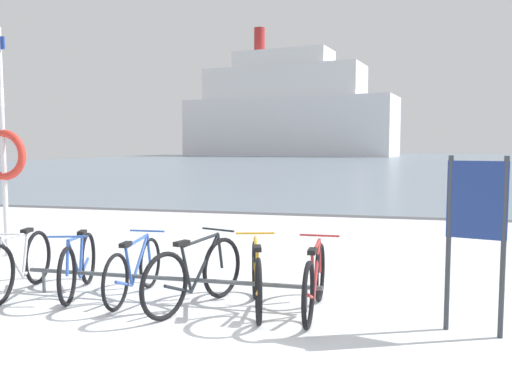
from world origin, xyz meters
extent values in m
cube|color=slate|center=(0.00, 65.00, -0.04)|extent=(80.00, 110.00, 0.08)
cube|color=#47474C|center=(0.00, 10.00, -0.02)|extent=(80.00, 0.50, 0.05)
cylinder|color=#4C5156|center=(-0.53, 1.76, 0.28)|extent=(3.67, 0.08, 0.05)
cylinder|color=#4C5156|center=(-2.18, 1.78, 0.14)|extent=(0.04, 0.04, 0.28)
cylinder|color=#4C5156|center=(1.12, 1.75, 0.14)|extent=(0.04, 0.04, 0.28)
torus|color=black|center=(-2.51, 2.13, 0.35)|extent=(0.17, 0.71, 0.71)
cylinder|color=silver|center=(-2.40, 1.48, 0.48)|extent=(0.13, 0.51, 0.60)
cylinder|color=silver|center=(-2.45, 1.80, 0.46)|extent=(0.07, 0.18, 0.53)
cylinder|color=silver|center=(-2.41, 1.56, 0.74)|extent=(0.15, 0.63, 0.09)
cylinder|color=silver|center=(-2.48, 1.93, 0.27)|extent=(0.11, 0.43, 0.19)
cube|color=black|center=(-2.47, 1.87, 0.76)|extent=(0.11, 0.21, 0.05)
cylinder|color=silver|center=(-2.35, 1.24, 0.82)|extent=(0.46, 0.10, 0.02)
torus|color=black|center=(-1.58, 1.36, 0.34)|extent=(0.25, 0.67, 0.68)
torus|color=black|center=(-1.87, 2.29, 0.34)|extent=(0.25, 0.67, 0.68)
cylinder|color=#3359B2|center=(-1.67, 1.66, 0.46)|extent=(0.19, 0.50, 0.57)
cylinder|color=#3359B2|center=(-1.77, 1.96, 0.44)|extent=(0.09, 0.18, 0.51)
cylinder|color=#3359B2|center=(-1.69, 1.73, 0.71)|extent=(0.22, 0.62, 0.08)
cylinder|color=#3359B2|center=(-1.81, 2.09, 0.26)|extent=(0.16, 0.42, 0.19)
cylinder|color=#3359B2|center=(-1.59, 1.39, 0.54)|extent=(0.07, 0.11, 0.40)
cube|color=black|center=(-1.79, 2.03, 0.73)|extent=(0.14, 0.21, 0.05)
cylinder|color=#3359B2|center=(-1.60, 1.43, 0.79)|extent=(0.45, 0.16, 0.02)
torus|color=black|center=(-0.99, 2.31, 0.32)|extent=(0.07, 0.65, 0.65)
torus|color=black|center=(-0.94, 1.31, 0.32)|extent=(0.07, 0.65, 0.65)
cylinder|color=#3359B2|center=(-0.97, 1.98, 0.44)|extent=(0.06, 0.53, 0.55)
cylinder|color=#3359B2|center=(-0.96, 1.66, 0.42)|extent=(0.04, 0.19, 0.49)
cylinder|color=#3359B2|center=(-0.97, 1.91, 0.68)|extent=(0.07, 0.65, 0.08)
cylinder|color=#3359B2|center=(-0.95, 1.52, 0.25)|extent=(0.06, 0.44, 0.18)
cylinder|color=#3359B2|center=(-0.99, 2.27, 0.51)|extent=(0.04, 0.11, 0.39)
cube|color=black|center=(-0.96, 1.58, 0.70)|extent=(0.09, 0.20, 0.05)
cylinder|color=#3359B2|center=(-0.98, 2.23, 0.75)|extent=(0.46, 0.04, 0.02)
torus|color=black|center=(0.05, 2.09, 0.36)|extent=(0.29, 0.71, 0.73)
torus|color=black|center=(-0.29, 1.14, 0.36)|extent=(0.29, 0.71, 0.73)
cylinder|color=#1E2328|center=(-0.06, 1.78, 0.49)|extent=(0.21, 0.52, 0.61)
cylinder|color=#1E2328|center=(-0.17, 1.47, 0.47)|extent=(0.10, 0.19, 0.55)
cylinder|color=#1E2328|center=(-0.09, 1.71, 0.76)|extent=(0.25, 0.64, 0.09)
cylinder|color=#1E2328|center=(-0.21, 1.34, 0.28)|extent=(0.18, 0.43, 0.20)
cylinder|color=#1E2328|center=(0.04, 2.06, 0.58)|extent=(0.07, 0.12, 0.43)
cube|color=black|center=(-0.19, 1.40, 0.78)|extent=(0.14, 0.22, 0.05)
cylinder|color=#1E2328|center=(0.02, 2.02, 0.84)|extent=(0.44, 0.17, 0.02)
torus|color=black|center=(0.44, 2.16, 0.35)|extent=(0.24, 0.68, 0.70)
torus|color=black|center=(0.71, 1.22, 0.35)|extent=(0.24, 0.68, 0.70)
cylinder|color=gold|center=(0.53, 1.85, 0.47)|extent=(0.17, 0.50, 0.58)
cylinder|color=gold|center=(0.61, 1.55, 0.45)|extent=(0.08, 0.18, 0.52)
cylinder|color=gold|center=(0.55, 1.78, 0.73)|extent=(0.21, 0.62, 0.08)
cylinder|color=gold|center=(0.65, 1.42, 0.27)|extent=(0.15, 0.42, 0.19)
cylinder|color=gold|center=(0.45, 2.12, 0.55)|extent=(0.06, 0.11, 0.41)
cube|color=black|center=(0.63, 1.48, 0.74)|extent=(0.13, 0.21, 0.05)
cylinder|color=gold|center=(0.46, 2.09, 0.80)|extent=(0.45, 0.15, 0.02)
torus|color=black|center=(1.21, 2.22, 0.34)|extent=(0.05, 0.69, 0.69)
torus|color=black|center=(1.22, 1.22, 0.34)|extent=(0.05, 0.69, 0.69)
cylinder|color=#B22D2D|center=(1.22, 1.90, 0.47)|extent=(0.04, 0.53, 0.58)
cylinder|color=#B22D2D|center=(1.22, 1.57, 0.44)|extent=(0.04, 0.19, 0.52)
cylinder|color=#B22D2D|center=(1.22, 1.82, 0.72)|extent=(0.04, 0.65, 0.08)
cylinder|color=#B22D2D|center=(1.22, 1.43, 0.27)|extent=(0.04, 0.44, 0.19)
cylinder|color=#B22D2D|center=(1.21, 2.18, 0.54)|extent=(0.04, 0.11, 0.41)
cube|color=black|center=(1.22, 1.49, 0.74)|extent=(0.08, 0.20, 0.05)
cylinder|color=#B22D2D|center=(1.21, 2.15, 0.79)|extent=(0.46, 0.03, 0.02)
cylinder|color=#33383D|center=(2.56, 1.53, 0.87)|extent=(0.05, 0.05, 1.74)
cylinder|color=#33383D|center=(3.04, 1.40, 0.87)|extent=(0.05, 0.05, 1.74)
cube|color=navy|center=(2.80, 1.46, 1.31)|extent=(0.54, 0.18, 0.75)
cylinder|color=silver|center=(-4.16, 3.60, 1.86)|extent=(0.08, 0.08, 3.73)
cylinder|color=white|center=(-4.16, 3.60, 2.61)|extent=(0.09, 0.09, 0.30)
torus|color=red|center=(-4.16, 3.60, 1.68)|extent=(0.84, 0.13, 0.84)
cube|color=white|center=(-14.40, 87.06, 4.80)|extent=(37.00, 16.37, 9.59)
cube|color=white|center=(-15.28, 87.22, 12.23)|extent=(27.93, 13.28, 5.28)
cube|color=white|center=(-15.28, 87.22, 16.21)|extent=(17.10, 9.87, 2.69)
cylinder|color=#A52626|center=(-19.68, 88.01, 19.71)|extent=(1.83, 1.83, 4.32)
camera|label=1|loc=(1.95, -4.03, 1.84)|focal=37.90mm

